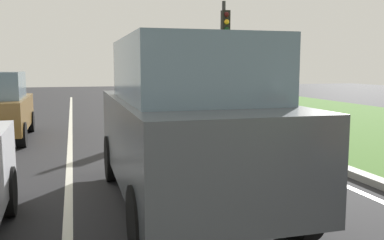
{
  "coord_description": "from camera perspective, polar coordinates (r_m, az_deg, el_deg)",
  "views": [
    {
      "loc": [
        -0.58,
        2.7,
        1.92
      ],
      "look_at": [
        0.94,
        8.09,
        1.2
      ],
      "focal_mm": 39.39,
      "sensor_mm": 36.0,
      "label": 1
    }
  ],
  "objects": [
    {
      "name": "curb_right",
      "position": [
        12.38,
        6.63,
        -1.4
      ],
      "size": [
        0.24,
        48.0,
        0.12
      ],
      "primitive_type": "cube",
      "color": "#9E9B93",
      "rests_on": "ground"
    },
    {
      "name": "ground_plane",
      "position": [
        11.48,
        -12.68,
        -2.51
      ],
      "size": [
        60.0,
        60.0,
        0.0
      ],
      "primitive_type": "plane",
      "color": "#262628"
    },
    {
      "name": "grass_verge_right",
      "position": [
        14.62,
        22.78,
        -0.7
      ],
      "size": [
        9.0,
        48.0,
        0.06
      ],
      "primitive_type": "cube",
      "color": "#47752D",
      "rests_on": "ground"
    },
    {
      "name": "lane_line_center",
      "position": [
        11.47,
        -16.17,
        -2.62
      ],
      "size": [
        0.12,
        32.0,
        0.01
      ],
      "primitive_type": "cube",
      "color": "silver",
      "rests_on": "ground"
    },
    {
      "name": "traffic_light_near_right",
      "position": [
        16.79,
        4.43,
        10.75
      ],
      "size": [
        0.32,
        0.5,
        4.44
      ],
      "color": "#2D2D2D",
      "rests_on": "ground"
    },
    {
      "name": "car_suv_ahead",
      "position": [
        5.72,
        -0.71,
        -0.26
      ],
      "size": [
        1.98,
        4.51,
        2.28
      ],
      "rotation": [
        0.0,
        0.0,
        0.0
      ],
      "color": "#474C51",
      "rests_on": "ground"
    },
    {
      "name": "lane_line_right_edge",
      "position": [
        12.2,
        4.45,
        -1.76
      ],
      "size": [
        0.12,
        32.0,
        0.01
      ],
      "primitive_type": "cube",
      "color": "silver",
      "rests_on": "ground"
    }
  ]
}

